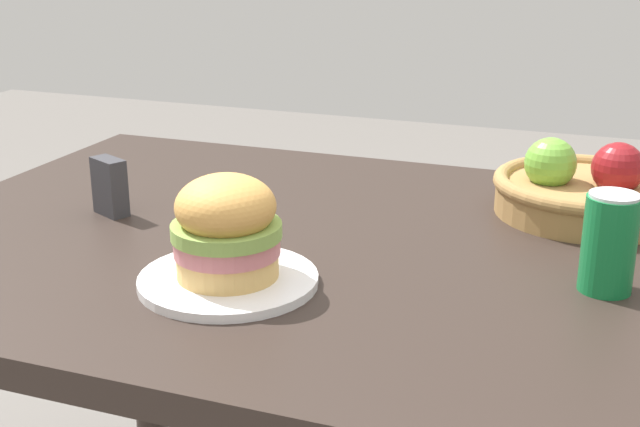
{
  "coord_description": "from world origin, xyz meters",
  "views": [
    {
      "loc": [
        0.33,
        -1.08,
        1.19
      ],
      "look_at": [
        -0.05,
        -0.06,
        0.81
      ],
      "focal_mm": 47.88,
      "sensor_mm": 36.0,
      "label": 1
    }
  ],
  "objects_px": {
    "sandwich": "(226,228)",
    "plate": "(228,280)",
    "soda_can": "(609,243)",
    "fruit_basket": "(586,190)",
    "napkin_holder": "(110,187)"
  },
  "relations": [
    {
      "from": "plate",
      "to": "soda_can",
      "type": "bearing_deg",
      "value": 18.29
    },
    {
      "from": "sandwich",
      "to": "fruit_basket",
      "type": "height_order",
      "value": "sandwich"
    },
    {
      "from": "soda_can",
      "to": "napkin_holder",
      "type": "distance_m",
      "value": 0.74
    },
    {
      "from": "plate",
      "to": "sandwich",
      "type": "xyz_separation_m",
      "value": [
        0.0,
        0.0,
        0.07
      ]
    },
    {
      "from": "plate",
      "to": "soda_can",
      "type": "height_order",
      "value": "soda_can"
    },
    {
      "from": "plate",
      "to": "fruit_basket",
      "type": "height_order",
      "value": "fruit_basket"
    },
    {
      "from": "soda_can",
      "to": "sandwich",
      "type": "bearing_deg",
      "value": -161.71
    },
    {
      "from": "plate",
      "to": "soda_can",
      "type": "relative_size",
      "value": 1.81
    },
    {
      "from": "napkin_holder",
      "to": "plate",
      "type": "bearing_deg",
      "value": -6.7
    },
    {
      "from": "soda_can",
      "to": "fruit_basket",
      "type": "distance_m",
      "value": 0.3
    },
    {
      "from": "sandwich",
      "to": "plate",
      "type": "bearing_deg",
      "value": 0.0
    },
    {
      "from": "soda_can",
      "to": "napkin_holder",
      "type": "relative_size",
      "value": 1.4
    },
    {
      "from": "sandwich",
      "to": "soda_can",
      "type": "xyz_separation_m",
      "value": [
        0.45,
        0.15,
        -0.01
      ]
    },
    {
      "from": "napkin_holder",
      "to": "sandwich",
      "type": "bearing_deg",
      "value": -6.7
    },
    {
      "from": "soda_can",
      "to": "fruit_basket",
      "type": "bearing_deg",
      "value": 98.74
    }
  ]
}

